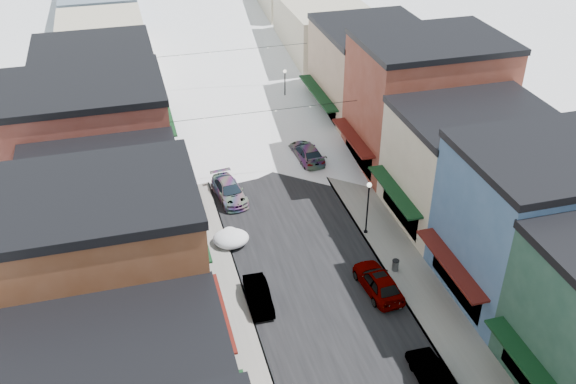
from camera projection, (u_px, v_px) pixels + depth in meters
road at (224, 88)px, 72.57m from camera, size 10.00×160.00×0.01m
sidewalk_left at (165, 94)px, 71.05m from camera, size 3.20×160.00×0.15m
sidewalk_right at (280, 82)px, 74.00m from camera, size 3.20×160.00×0.15m
curb_left at (179, 92)px, 71.40m from camera, size 0.10×160.00×0.15m
curb_right at (267, 83)px, 73.66m from camera, size 0.10×160.00×0.15m
bldg_l_brick_near at (99, 291)px, 33.97m from camera, size 12.30×8.20×12.50m
bldg_l_grayblue at (108, 227)px, 41.95m from camera, size 11.30×9.20×9.00m
bldg_l_brick_far at (88, 152)px, 48.53m from camera, size 13.30×9.20×11.00m
bldg_l_tan at (100, 103)px, 57.17m from camera, size 11.30×11.20×10.00m
bldg_r_blue at (535, 224)px, 40.92m from camera, size 11.30×9.20×10.50m
bldg_r_cream at (470, 165)px, 48.77m from camera, size 12.30×9.20×9.00m
bldg_r_brick_far at (426, 102)px, 55.55m from camera, size 13.30×9.20×11.50m
bldg_r_tan at (372, 72)px, 64.01m from camera, size 11.30×11.20×9.50m
overhead_cables at (245, 78)px, 59.07m from camera, size 16.40×15.04×0.04m
car_dark_hatch at (259, 295)px, 42.03m from camera, size 1.46×4.03×1.32m
car_silver_wagon at (229, 191)px, 52.79m from camera, size 2.68×5.28×1.47m
car_green_sedan at (432, 375)px, 36.27m from camera, size 1.54×4.28×1.40m
car_gray_suv at (378, 281)px, 42.96m from camera, size 2.33×4.98×1.65m
car_black_sedan at (307, 152)px, 58.27m from camera, size 2.56×5.36×1.51m
car_lane_silver at (216, 78)px, 73.07m from camera, size 1.91×4.71×1.60m
car_lane_white at (235, 73)px, 74.58m from camera, size 2.67×5.43×1.48m
trash_can at (395, 265)px, 44.82m from camera, size 0.50×0.50×0.84m
streetlamp_near at (368, 202)px, 47.39m from camera, size 0.37×0.37×4.40m
streetlamp_far at (285, 84)px, 66.22m from camera, size 0.36×0.36×4.33m
snow_pile_mid at (230, 237)px, 47.70m from camera, size 2.51×2.75×1.06m
snow_pile_far at (231, 238)px, 47.58m from camera, size 2.60×2.80×1.10m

